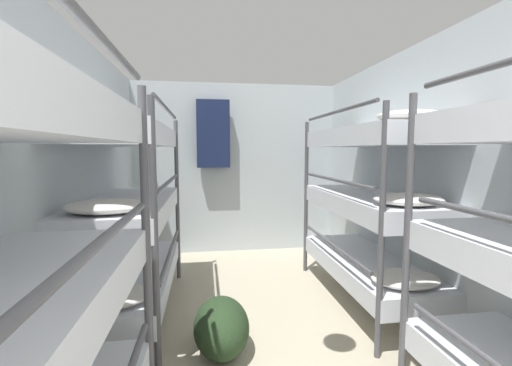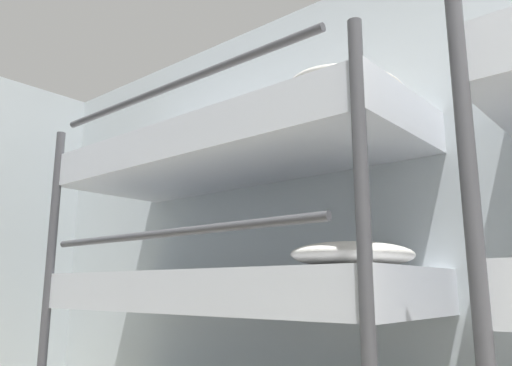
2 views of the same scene
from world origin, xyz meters
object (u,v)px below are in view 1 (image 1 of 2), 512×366
Objects in this scene: bunk_stack_left_far at (128,208)px; bunk_stack_right_far at (370,203)px; duffel_bag at (221,327)px; hanging_coat at (213,134)px.

bunk_stack_right_far is at bearing 0.00° from bunk_stack_left_far.
bunk_stack_right_far is 1.70m from duffel_bag.
bunk_stack_left_far and bunk_stack_right_far have the same top height.
bunk_stack_left_far is 2.02m from hanging_coat.
hanging_coat is at bearing 89.57° from duffel_bag.
bunk_stack_right_far is (2.12, 0.00, 0.00)m from bunk_stack_left_far.
bunk_stack_left_far reaches higher than duffel_bag.
duffel_bag is 2.77m from hanging_coat.
duffel_bag is at bearing -90.43° from hanging_coat.
hanging_coat is at bearing 128.28° from bunk_stack_right_far.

